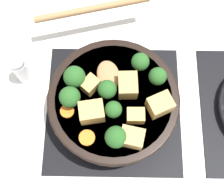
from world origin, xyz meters
TOP-DOWN VIEW (x-y plane):
  - ground_plane at (0.00, 0.00)m, footprint 2.40×2.40m
  - front_burner_grate at (0.00, 0.00)m, footprint 0.31×0.31m
  - skillet_pan at (0.00, -0.00)m, footprint 0.39×0.28m
  - wooden_spoon at (-0.15, -0.04)m, footprint 0.24×0.27m
  - tofu_cube_center_large at (0.02, 0.09)m, footprint 0.05×0.06m
  - tofu_cube_near_handle at (-0.02, 0.03)m, footprint 0.05×0.04m
  - tofu_cube_east_chunk at (0.04, -0.04)m, footprint 0.05×0.05m
  - tofu_cube_west_chunk at (0.04, 0.04)m, footprint 0.03×0.04m
  - tofu_cube_back_piece at (0.09, 0.04)m, footprint 0.05×0.05m
  - tofu_cube_front_piece at (-0.02, -0.05)m, footprint 0.05×0.05m
  - broccoli_floret_near_spoon at (0.09, 0.01)m, footprint 0.04×0.04m
  - broccoli_floret_center_top at (-0.03, -0.08)m, footprint 0.05×0.05m
  - broccoli_floret_east_rim at (0.01, -0.09)m, footprint 0.04×0.04m
  - broccoli_floret_west_rim at (-0.07, 0.05)m, footprint 0.04×0.04m
  - broccoli_floret_north_edge at (-0.01, -0.01)m, footprint 0.04×0.04m
  - broccoli_floret_south_cluster at (0.03, 0.00)m, footprint 0.03×0.03m
  - broccoli_floret_mid_floret at (-0.04, 0.09)m, footprint 0.04×0.04m
  - carrot_slice_orange_thin at (0.03, -0.10)m, footprint 0.03×0.03m
  - carrot_slice_near_center at (0.09, -0.05)m, footprint 0.03×0.03m
  - salt_shaker at (-0.08, -0.21)m, footprint 0.04×0.04m

SIDE VIEW (x-z plane):
  - ground_plane at x=0.00m, z-range 0.00..0.00m
  - front_burner_grate at x=0.00m, z-range 0.00..0.03m
  - salt_shaker at x=-0.08m, z-range 0.00..0.09m
  - skillet_pan at x=0.00m, z-range 0.03..0.08m
  - carrot_slice_orange_thin at x=0.03m, z-range 0.08..0.09m
  - carrot_slice_near_center at x=0.09m, z-range 0.08..0.09m
  - wooden_spoon at x=-0.15m, z-range 0.08..0.10m
  - tofu_cube_west_chunk at x=0.04m, z-range 0.08..0.11m
  - tofu_cube_front_piece at x=-0.02m, z-range 0.08..0.11m
  - tofu_cube_back_piece at x=0.09m, z-range 0.08..0.12m
  - tofu_cube_center_large at x=0.02m, z-range 0.08..0.12m
  - tofu_cube_near_handle at x=-0.02m, z-range 0.08..0.12m
  - tofu_cube_east_chunk at x=0.04m, z-range 0.08..0.12m
  - broccoli_floret_south_cluster at x=0.03m, z-range 0.08..0.13m
  - broccoli_floret_mid_floret at x=-0.04m, z-range 0.08..0.13m
  - broccoli_floret_west_rim at x=-0.07m, z-range 0.08..0.13m
  - broccoli_floret_north_edge at x=-0.01m, z-range 0.08..0.13m
  - broccoli_floret_east_rim at x=0.01m, z-range 0.08..0.13m
  - broccoli_floret_near_spoon at x=0.09m, z-range 0.08..0.13m
  - broccoli_floret_center_top at x=-0.03m, z-range 0.08..0.14m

